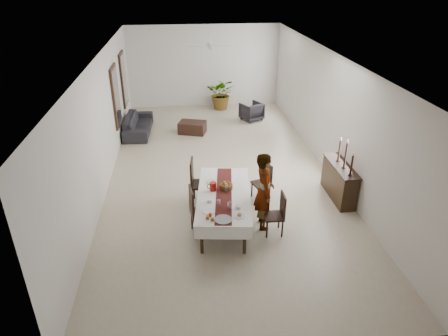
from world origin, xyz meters
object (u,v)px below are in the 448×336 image
dining_table_top (224,195)px  red_pitcher (213,186)px  sofa (138,124)px  sideboard_body (339,182)px  woman (264,191)px

dining_table_top → red_pitcher: red_pitcher is taller
dining_table_top → sofa: size_ratio=1.12×
red_pitcher → sideboard_body: 3.24m
dining_table_top → sideboard_body: sideboard_body is taller
dining_table_top → sideboard_body: bearing=21.8°
red_pitcher → sideboard_body: bearing=10.6°
dining_table_top → red_pitcher: 0.31m
woman → sideboard_body: size_ratio=1.23×
sideboard_body → woman: bearing=-154.6°
sofa → dining_table_top: bearing=-155.3°
sofa → sideboard_body: bearing=-130.6°
sideboard_body → sofa: 7.22m
woman → sofa: (-3.17, 5.94, -0.57)m
dining_table_top → woman: 0.89m
sideboard_body → sofa: bearing=136.8°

